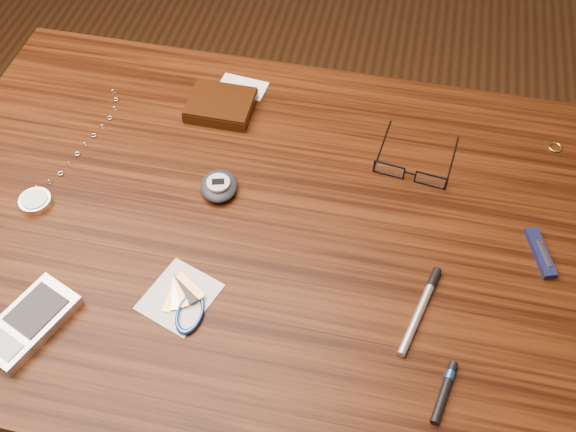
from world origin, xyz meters
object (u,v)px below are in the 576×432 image
object	(u,v)px
pocket_watch	(38,198)
silver_pen	(423,304)
wallet_and_card	(221,105)
pocket_knife	(541,253)
desk	(255,260)
notepad_keys	(185,304)
pedometer	(219,186)
pda_phone	(29,322)
eyeglasses	(411,172)

from	to	relation	value
pocket_watch	silver_pen	bearing A→B (deg)	-5.79
wallet_and_card	pocket_knife	distance (m)	0.54
desk	silver_pen	xyz separation A→B (m)	(0.25, -0.09, 0.11)
notepad_keys	pocket_watch	bearing A→B (deg)	155.15
pocket_watch	pedometer	size ratio (longest dim) A/B	3.65
wallet_and_card	silver_pen	bearing A→B (deg)	-39.98
desk	notepad_keys	xyz separation A→B (m)	(-0.05, -0.15, 0.11)
wallet_and_card	pocket_watch	distance (m)	0.32
pocket_watch	pedometer	world-z (taller)	pedometer
notepad_keys	silver_pen	distance (m)	0.31
wallet_and_card	pda_phone	distance (m)	0.45
desk	notepad_keys	bearing A→B (deg)	-109.12
pocket_watch	notepad_keys	xyz separation A→B (m)	(0.26, -0.12, -0.00)
pda_phone	pocket_knife	world-z (taller)	pda_phone
pocket_knife	wallet_and_card	bearing A→B (deg)	160.05
pedometer	notepad_keys	bearing A→B (deg)	-87.23
desk	pocket_watch	size ratio (longest dim) A/B	3.63
desk	silver_pen	size ratio (longest dim) A/B	7.31
pedometer	pocket_knife	distance (m)	0.46
desk	pda_phone	distance (m)	0.34
eyeglasses	notepad_keys	bearing A→B (deg)	-133.12
pocket_watch	silver_pen	world-z (taller)	pocket_watch
desk	notepad_keys	size ratio (longest dim) A/B	8.80
desk	eyeglasses	distance (m)	0.27
eyeglasses	silver_pen	distance (m)	0.22
pedometer	silver_pen	bearing A→B (deg)	-22.78
desk	eyeglasses	size ratio (longest dim) A/B	7.85
eyeglasses	pda_phone	distance (m)	0.57
pocket_watch	pocket_knife	distance (m)	0.72
eyeglasses	pda_phone	world-z (taller)	eyeglasses
eyeglasses	pedometer	distance (m)	0.29
notepad_keys	desk	bearing A→B (deg)	70.88
desk	notepad_keys	distance (m)	0.19
eyeglasses	silver_pen	xyz separation A→B (m)	(0.04, -0.22, -0.01)
wallet_and_card	pocket_knife	bearing A→B (deg)	-19.95
pda_phone	silver_pen	xyz separation A→B (m)	(0.49, 0.13, -0.00)
wallet_and_card	silver_pen	world-z (taller)	wallet_and_card
wallet_and_card	pocket_watch	world-z (taller)	wallet_and_card
eyeglasses	notepad_keys	world-z (taller)	eyeglasses
pocket_knife	silver_pen	xyz separation A→B (m)	(-0.15, -0.11, 0.00)
eyeglasses	notepad_keys	xyz separation A→B (m)	(-0.26, -0.28, -0.01)
eyeglasses	pocket_watch	world-z (taller)	eyeglasses
desk	pda_phone	bearing A→B (deg)	-136.86
wallet_and_card	eyeglasses	bearing A→B (deg)	-14.26
pocket_knife	silver_pen	bearing A→B (deg)	-142.94
desk	pocket_watch	bearing A→B (deg)	-174.78
pocket_watch	pda_phone	bearing A→B (deg)	-67.41
silver_pen	desk	bearing A→B (deg)	160.98
pocket_watch	pda_phone	world-z (taller)	pda_phone
notepad_keys	wallet_and_card	bearing A→B (deg)	98.33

